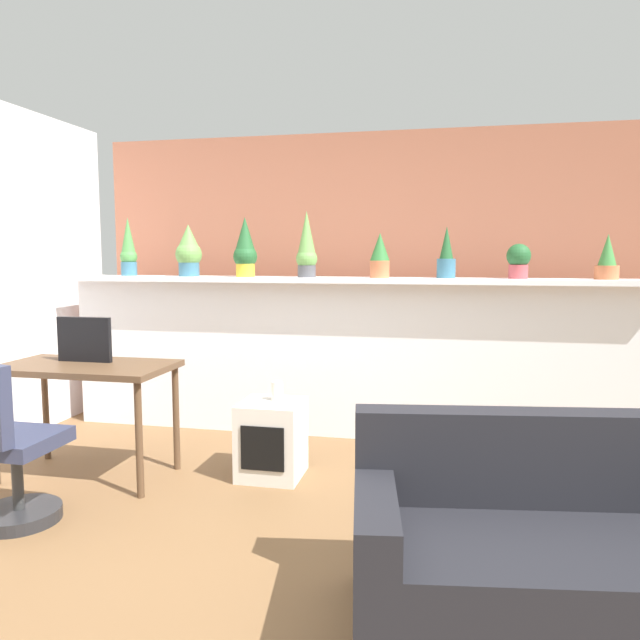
# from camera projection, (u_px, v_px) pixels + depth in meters

# --- Properties ---
(ground_plane) EXTENTS (12.00, 12.00, 0.00)m
(ground_plane) POSITION_uv_depth(u_px,v_px,m) (278.00, 554.00, 2.94)
(ground_plane) COLOR brown
(divider_wall) EXTENTS (4.64, 0.16, 1.24)m
(divider_wall) POSITION_uv_depth(u_px,v_px,m) (347.00, 360.00, 4.82)
(divider_wall) COLOR white
(divider_wall) RESTS_ON ground
(plant_shelf) EXTENTS (4.64, 0.36, 0.04)m
(plant_shelf) POSITION_uv_depth(u_px,v_px,m) (346.00, 280.00, 4.71)
(plant_shelf) COLOR white
(plant_shelf) RESTS_ON divider_wall
(brick_wall_behind) EXTENTS (4.64, 0.10, 2.50)m
(brick_wall_behind) POSITION_uv_depth(u_px,v_px,m) (359.00, 278.00, 5.34)
(brick_wall_behind) COLOR #AD664C
(brick_wall_behind) RESTS_ON ground
(potted_plant_0) EXTENTS (0.14, 0.14, 0.49)m
(potted_plant_0) POSITION_uv_depth(u_px,v_px,m) (128.00, 249.00, 5.11)
(potted_plant_0) COLOR #386B84
(potted_plant_0) RESTS_ON plant_shelf
(potted_plant_1) EXTENTS (0.22, 0.22, 0.42)m
(potted_plant_1) POSITION_uv_depth(u_px,v_px,m) (189.00, 251.00, 4.95)
(potted_plant_1) COLOR #386B84
(potted_plant_1) RESTS_ON plant_shelf
(potted_plant_2) EXTENTS (0.19, 0.19, 0.48)m
(potted_plant_2) POSITION_uv_depth(u_px,v_px,m) (245.00, 249.00, 4.82)
(potted_plant_2) COLOR gold
(potted_plant_2) RESTS_ON plant_shelf
(potted_plant_3) EXTENTS (0.17, 0.17, 0.51)m
(potted_plant_3) POSITION_uv_depth(u_px,v_px,m) (307.00, 247.00, 4.72)
(potted_plant_3) COLOR #4C4C51
(potted_plant_3) RESTS_ON plant_shelf
(potted_plant_4) EXTENTS (0.15, 0.15, 0.34)m
(potted_plant_4) POSITION_uv_depth(u_px,v_px,m) (380.00, 255.00, 4.62)
(potted_plant_4) COLOR #C66B42
(potted_plant_4) RESTS_ON plant_shelf
(potted_plant_5) EXTENTS (0.14, 0.14, 0.39)m
(potted_plant_5) POSITION_uv_depth(u_px,v_px,m) (446.00, 256.00, 4.56)
(potted_plant_5) COLOR #386B84
(potted_plant_5) RESTS_ON plant_shelf
(potted_plant_6) EXTENTS (0.18, 0.18, 0.26)m
(potted_plant_6) POSITION_uv_depth(u_px,v_px,m) (519.00, 260.00, 4.45)
(potted_plant_6) COLOR #B7474C
(potted_plant_6) RESTS_ON plant_shelf
(potted_plant_7) EXTENTS (0.16, 0.16, 0.32)m
(potted_plant_7) POSITION_uv_depth(u_px,v_px,m) (607.00, 260.00, 4.31)
(potted_plant_7) COLOR #C66B42
(potted_plant_7) RESTS_ON plant_shelf
(desk) EXTENTS (1.10, 0.60, 0.75)m
(desk) POSITION_uv_depth(u_px,v_px,m) (86.00, 377.00, 3.91)
(desk) COLOR brown
(desk) RESTS_ON ground
(tv_monitor) EXTENTS (0.38, 0.04, 0.30)m
(tv_monitor) POSITION_uv_depth(u_px,v_px,m) (84.00, 339.00, 3.98)
(tv_monitor) COLOR black
(tv_monitor) RESTS_ON desk
(office_chair) EXTENTS (0.49, 0.50, 0.91)m
(office_chair) POSITION_uv_depth(u_px,v_px,m) (6.00, 455.00, 3.22)
(office_chair) COLOR #262628
(office_chair) RESTS_ON ground
(side_cube_shelf) EXTENTS (0.40, 0.41, 0.50)m
(side_cube_shelf) POSITION_uv_depth(u_px,v_px,m) (271.00, 439.00, 3.96)
(side_cube_shelf) COLOR silver
(side_cube_shelf) RESTS_ON ground
(vase_on_shelf) EXTENTS (0.07, 0.07, 0.13)m
(vase_on_shelf) POSITION_uv_depth(u_px,v_px,m) (277.00, 391.00, 3.97)
(vase_on_shelf) COLOR silver
(vase_on_shelf) RESTS_ON side_cube_shelf
(couch) EXTENTS (1.65, 0.98, 0.80)m
(couch) POSITION_uv_depth(u_px,v_px,m) (556.00, 559.00, 2.34)
(couch) COLOR black
(couch) RESTS_ON ground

